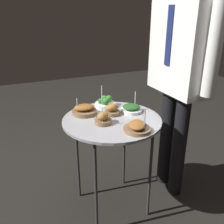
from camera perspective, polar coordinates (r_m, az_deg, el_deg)
The scene contains 9 objects.
ground_plane at distance 2.13m, azimuth 0.00°, elevation -20.38°, with size 8.00×8.00×0.00m, color black.
serving_cart at distance 1.74m, azimuth 0.00°, elevation -3.22°, with size 0.68×0.68×0.75m.
bowl_roast_front_left at distance 1.63m, azimuth -2.06°, elevation -1.57°, with size 0.11×0.12×0.12m.
bowl_spinach_front_center at distance 1.83m, azimuth 4.44°, elevation 0.80°, with size 0.16×0.16×0.14m.
bowl_roast_back_right at distance 1.77m, azimuth 0.04°, elevation 0.43°, with size 0.11×0.11×0.08m.
bowl_roast_center at distance 1.54m, azimuth 5.77°, elevation -3.46°, with size 0.18×0.17×0.15m.
bowl_roast_near_rim at distance 1.79m, azimuth -6.35°, elevation 0.45°, with size 0.18×0.18×0.12m.
bowl_broccoli_front_right at distance 1.92m, azimuth -1.51°, elevation 2.12°, with size 0.16×0.16×0.18m.
waiter_figure at distance 1.90m, azimuth 15.54°, elevation 11.61°, with size 0.65×0.24×1.77m.
Camera 1 is at (1.43, -0.64, 1.45)m, focal length 40.00 mm.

